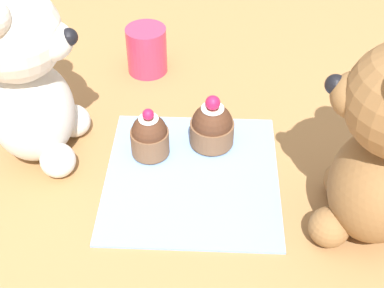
# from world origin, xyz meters

# --- Properties ---
(ground_plane) EXTENTS (4.00, 4.00, 0.00)m
(ground_plane) POSITION_xyz_m (0.00, 0.00, 0.00)
(ground_plane) COLOR #9E7042
(knitted_placemat) EXTENTS (0.23, 0.22, 0.01)m
(knitted_placemat) POSITION_xyz_m (0.00, 0.00, 0.00)
(knitted_placemat) COLOR #7A9ED1
(knitted_placemat) RESTS_ON ground_plane
(teddy_bear_cream) EXTENTS (0.12, 0.13, 0.24)m
(teddy_bear_cream) POSITION_xyz_m (0.04, 0.20, 0.12)
(teddy_bear_cream) COLOR silver
(teddy_bear_cream) RESTS_ON ground_plane
(cupcake_near_cream_bear) EXTENTS (0.05, 0.05, 0.07)m
(cupcake_near_cream_bear) POSITION_xyz_m (0.04, 0.06, 0.03)
(cupcake_near_cream_bear) COLOR brown
(cupcake_near_cream_bear) RESTS_ON knitted_placemat
(cupcake_near_tan_bear) EXTENTS (0.06, 0.06, 0.07)m
(cupcake_near_tan_bear) POSITION_xyz_m (0.06, -0.02, 0.03)
(cupcake_near_tan_bear) COLOR brown
(cupcake_near_tan_bear) RESTS_ON knitted_placemat
(juice_glass) EXTENTS (0.06, 0.06, 0.07)m
(juice_glass) POSITION_xyz_m (0.23, 0.08, 0.04)
(juice_glass) COLOR #DB3356
(juice_glass) RESTS_ON ground_plane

